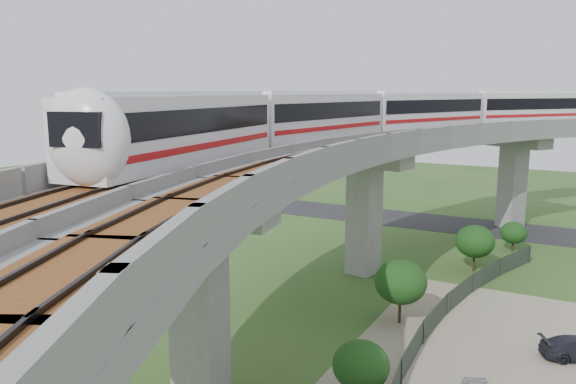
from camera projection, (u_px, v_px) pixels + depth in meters
The scene contains 10 objects.
ground at pixel (290, 316), 35.52m from camera, with size 160.00×160.00×0.00m, color #2F5120.
dirt_lot at pixel (525, 384), 27.26m from camera, with size 18.00×26.00×0.04m, color gray.
asphalt_road at pixel (419, 221), 61.51m from camera, with size 60.00×8.00×0.03m, color #232326.
viaduct at pixel (350, 180), 32.11m from camera, with size 19.58×73.98×11.40m.
metro_train at pixel (395, 113), 44.45m from camera, with size 19.02×59.59×3.64m.
fence at pixel (447, 337), 30.84m from camera, with size 3.87×38.73×1.50m.
tree_0 at pixel (514, 233), 49.46m from camera, with size 2.27×2.27×2.69m.
tree_1 at pixel (475, 241), 43.95m from camera, with size 3.02×3.02×3.73m.
tree_2 at pixel (401, 282), 33.98m from camera, with size 3.17×3.17×4.01m.
tree_3 at pixel (361, 365), 25.35m from camera, with size 2.61×2.61×2.97m.
Camera 1 is at (15.76, -29.61, 14.10)m, focal length 35.00 mm.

